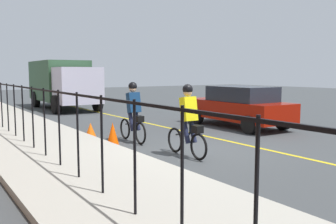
# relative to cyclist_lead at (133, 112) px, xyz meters

# --- Properties ---
(ground_plane) EXTENTS (80.00, 80.00, 0.00)m
(ground_plane) POSITION_rel_cyclist_lead_xyz_m (-2.01, -0.88, -0.91)
(ground_plane) COLOR #3D4143
(lane_line_centre) EXTENTS (36.00, 0.12, 0.01)m
(lane_line_centre) POSITION_rel_cyclist_lead_xyz_m (-2.01, -2.48, -0.91)
(lane_line_centre) COLOR yellow
(lane_line_centre) RESTS_ON ground
(sidewalk) EXTENTS (40.00, 3.20, 0.15)m
(sidewalk) POSITION_rel_cyclist_lead_xyz_m (-2.01, 2.52, -0.84)
(sidewalk) COLOR #AAA699
(sidewalk) RESTS_ON ground
(iron_fence) EXTENTS (17.52, 0.04, 1.60)m
(iron_fence) POSITION_rel_cyclist_lead_xyz_m (-1.01, 2.92, 0.33)
(iron_fence) COLOR black
(iron_fence) RESTS_ON sidewalk
(cyclist_lead) EXTENTS (1.71, 0.37, 1.83)m
(cyclist_lead) POSITION_rel_cyclist_lead_xyz_m (0.00, 0.00, 0.00)
(cyclist_lead) COLOR black
(cyclist_lead) RESTS_ON ground
(cyclist_follow) EXTENTS (1.71, 0.37, 1.83)m
(cyclist_follow) POSITION_rel_cyclist_lead_xyz_m (-2.49, -0.19, 0.00)
(cyclist_follow) COLOR black
(cyclist_follow) RESTS_ON ground
(patrol_sedan) EXTENTS (4.46, 2.04, 1.58)m
(patrol_sedan) POSITION_rel_cyclist_lead_xyz_m (0.44, -4.87, -0.09)
(patrol_sedan) COLOR #8E1104
(patrol_sedan) RESTS_ON ground
(box_truck_background) EXTENTS (6.76, 2.67, 2.78)m
(box_truck_background) POSITION_rel_cyclist_lead_xyz_m (11.41, -1.58, 0.64)
(box_truck_background) COLOR #2C4F32
(box_truck_background) RESTS_ON ground
(traffic_cone_near) EXTENTS (0.36, 0.36, 0.65)m
(traffic_cone_near) POSITION_rel_cyclist_lead_xyz_m (0.00, 0.69, -0.58)
(traffic_cone_near) COLOR #F54C04
(traffic_cone_near) RESTS_ON ground
(traffic_cone_far) EXTENTS (0.36, 0.36, 0.46)m
(traffic_cone_far) POSITION_rel_cyclist_lead_xyz_m (1.60, 0.73, -0.68)
(traffic_cone_far) COLOR #FB620E
(traffic_cone_far) RESTS_ON ground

